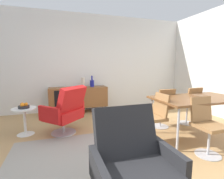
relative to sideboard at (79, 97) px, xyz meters
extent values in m
plane|color=tan|center=(0.25, -2.30, -0.44)|extent=(8.32, 8.32, 0.00)
cube|color=silver|center=(0.25, 0.30, 0.96)|extent=(6.80, 0.12, 2.80)
cube|color=brown|center=(0.00, 0.00, 0.00)|extent=(1.60, 0.44, 0.56)
cube|color=black|center=(-0.30, -0.22, 0.00)|extent=(0.70, 0.01, 0.48)
cylinder|color=brown|center=(-0.74, -0.17, -0.36)|extent=(0.03, 0.03, 0.16)
cylinder|color=brown|center=(0.74, -0.17, -0.36)|extent=(0.03, 0.03, 0.16)
cylinder|color=brown|center=(-0.74, 0.17, -0.36)|extent=(0.03, 0.03, 0.16)
cylinder|color=brown|center=(0.74, 0.17, -0.36)|extent=(0.03, 0.03, 0.16)
cylinder|color=beige|center=(0.14, 0.00, 0.41)|extent=(0.09, 0.09, 0.27)
cylinder|color=navy|center=(0.39, 0.00, 0.37)|extent=(0.12, 0.12, 0.18)
cylinder|color=navy|center=(0.39, 0.00, 0.53)|extent=(0.04, 0.04, 0.13)
cube|color=brown|center=(1.90, -2.34, 0.28)|extent=(1.60, 0.90, 0.04)
cylinder|color=#B7B7BC|center=(1.18, -2.73, -0.09)|extent=(0.04, 0.04, 0.70)
cylinder|color=#B7B7BC|center=(1.18, -1.95, -0.09)|extent=(0.04, 0.04, 0.70)
cylinder|color=#B7B7BC|center=(2.62, -1.95, -0.09)|extent=(0.04, 0.04, 0.70)
cylinder|color=brown|center=(1.88, -2.40, 0.33)|extent=(0.26, 0.26, 0.06)
cube|color=#9E7042|center=(1.55, -1.72, 0.01)|extent=(0.41, 0.41, 0.05)
cube|color=#9E7042|center=(1.56, -1.90, 0.23)|extent=(0.38, 0.10, 0.38)
cylinder|color=#B7B7BC|center=(1.55, -1.72, -0.23)|extent=(0.04, 0.04, 0.42)
cylinder|color=#B7B7BC|center=(1.55, -1.72, -0.43)|extent=(0.36, 0.36, 0.01)
cube|color=#9E7042|center=(2.25, -1.72, 0.01)|extent=(0.42, 0.42, 0.05)
cube|color=#9E7042|center=(2.26, -1.90, 0.23)|extent=(0.38, 0.11, 0.38)
cylinder|color=#B7B7BC|center=(2.25, -1.72, -0.23)|extent=(0.04, 0.04, 0.42)
cylinder|color=#B7B7BC|center=(2.25, -1.72, -0.43)|extent=(0.36, 0.36, 0.01)
cube|color=#9E7042|center=(0.95, -2.34, 0.01)|extent=(0.41, 0.41, 0.05)
cube|color=#9E7042|center=(1.13, -2.33, 0.23)|extent=(0.09, 0.38, 0.38)
cylinder|color=#B7B7BC|center=(0.95, -2.34, -0.23)|extent=(0.04, 0.04, 0.42)
cylinder|color=#B7B7BC|center=(0.95, -2.34, -0.43)|extent=(0.36, 0.36, 0.01)
cube|color=#9E7042|center=(1.55, -2.96, 0.01)|extent=(0.41, 0.41, 0.05)
cube|color=#9E7042|center=(1.55, -2.78, 0.23)|extent=(0.38, 0.10, 0.38)
cylinder|color=#B7B7BC|center=(1.55, -2.96, -0.23)|extent=(0.04, 0.04, 0.42)
cylinder|color=#B7B7BC|center=(1.55, -2.96, -0.43)|extent=(0.36, 0.36, 0.01)
cube|color=red|center=(-0.47, -1.43, -0.06)|extent=(0.82, 0.82, 0.20)
cube|color=red|center=(-0.30, -1.60, 0.25)|extent=(0.62, 0.61, 0.51)
cube|color=red|center=(-0.23, -1.20, 0.02)|extent=(0.39, 0.41, 0.28)
cube|color=red|center=(-0.71, -1.65, 0.02)|extent=(0.39, 0.41, 0.28)
cylinder|color=#B7B7BC|center=(-0.47, -1.43, -0.30)|extent=(0.06, 0.06, 0.28)
cylinder|color=#B7B7BC|center=(-0.47, -1.43, -0.43)|extent=(0.48, 0.48, 0.02)
cube|color=#262628|center=(0.08, -3.55, -0.06)|extent=(0.61, 0.57, 0.20)
cube|color=#262628|center=(0.07, -3.31, 0.25)|extent=(0.60, 0.28, 0.51)
cube|color=#262628|center=(-0.25, -3.55, 0.02)|extent=(0.07, 0.50, 0.28)
cube|color=#262628|center=(0.41, -3.54, 0.02)|extent=(0.07, 0.50, 0.28)
cylinder|color=white|center=(-1.18, -1.27, 0.07)|extent=(0.44, 0.44, 0.02)
cylinder|color=white|center=(-1.18, -1.27, -0.19)|extent=(0.05, 0.05, 0.50)
cone|color=white|center=(-1.18, -1.27, -0.43)|extent=(0.32, 0.32, 0.02)
cylinder|color=#262628|center=(-1.18, -1.27, 0.11)|extent=(0.20, 0.20, 0.05)
sphere|color=orange|center=(-1.14, -1.27, 0.15)|extent=(0.07, 0.07, 0.07)
sphere|color=orange|center=(-1.21, -1.24, 0.15)|extent=(0.07, 0.07, 0.07)
sphere|color=orange|center=(-1.19, -1.31, 0.15)|extent=(0.07, 0.07, 0.07)
cube|color=gray|center=(-0.20, -2.49, -0.44)|extent=(2.20, 1.70, 0.01)
camera|label=1|loc=(-0.52, -4.75, 0.89)|focal=26.91mm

